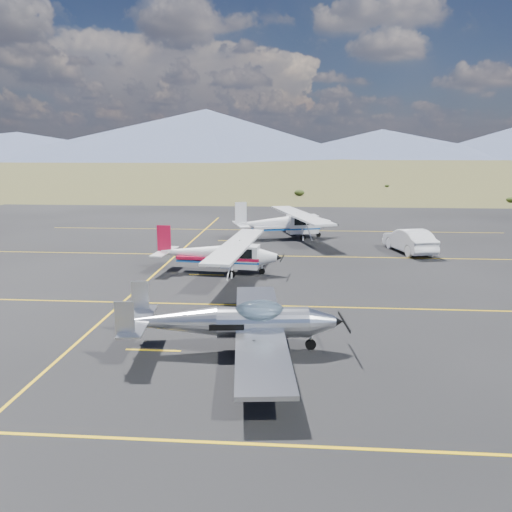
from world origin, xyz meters
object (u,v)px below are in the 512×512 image
(aircraft_low_wing, at_px, (238,322))
(aircraft_cessna, at_px, (219,253))
(aircraft_plain, at_px, (286,222))
(sedan, at_px, (409,240))

(aircraft_low_wing, height_order, aircraft_cessna, aircraft_cessna)
(aircraft_cessna, height_order, aircraft_plain, aircraft_plain)
(aircraft_cessna, height_order, sedan, aircraft_cessna)
(aircraft_low_wing, xyz_separation_m, aircraft_cessna, (-2.36, 11.36, 0.13))
(sedan, bearing_deg, aircraft_plain, -43.74)
(aircraft_cessna, relative_size, aircraft_plain, 0.91)
(aircraft_low_wing, distance_m, sedan, 20.78)
(aircraft_cessna, bearing_deg, sedan, 34.36)
(aircraft_plain, relative_size, sedan, 2.33)
(aircraft_low_wing, xyz_separation_m, sedan, (9.94, 18.25, -0.23))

